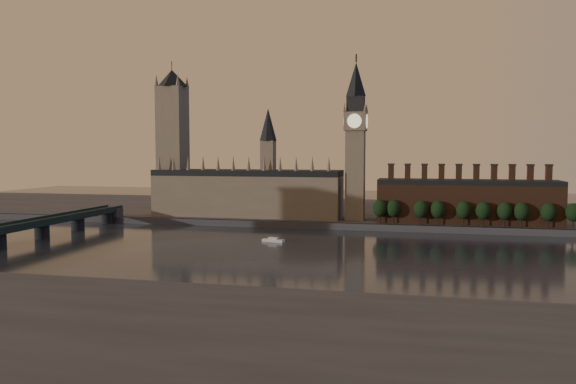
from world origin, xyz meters
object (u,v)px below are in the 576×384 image
object	(u,v)px
big_ben	(355,139)
victoria_tower	(173,137)
westminster_bridge	(17,230)
river_boat	(273,240)

from	to	relation	value
big_ben	victoria_tower	bearing A→B (deg)	177.80
westminster_bridge	river_boat	world-z (taller)	westminster_bridge
victoria_tower	river_boat	xyz separation A→B (m)	(94.33, -80.71, -58.14)
victoria_tower	big_ben	bearing A→B (deg)	-2.20
big_ben	westminster_bridge	bearing A→B (deg)	-145.67
victoria_tower	westminster_bridge	xyz separation A→B (m)	(-35.00, -117.70, -51.65)
westminster_bridge	river_boat	bearing A→B (deg)	15.96
victoria_tower	westminster_bridge	bearing A→B (deg)	-106.56
victoria_tower	big_ben	distance (m)	130.12
victoria_tower	westminster_bridge	world-z (taller)	victoria_tower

